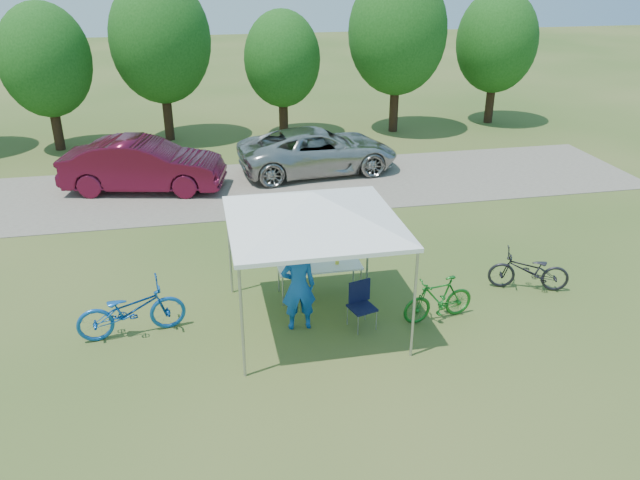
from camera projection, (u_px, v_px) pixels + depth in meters
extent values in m
plane|color=#2D5119|center=(314.00, 321.00, 12.38)|extent=(100.00, 100.00, 0.00)
cube|color=gray|center=(265.00, 187.00, 19.51)|extent=(24.00, 5.00, 0.02)
cylinder|color=#A5A5AA|center=(242.00, 324.00, 10.34)|extent=(0.05, 0.05, 2.10)
cylinder|color=#A5A5AA|center=(414.00, 306.00, 10.88)|extent=(0.05, 0.05, 2.10)
cylinder|color=#A5A5AA|center=(230.00, 248.00, 13.01)|extent=(0.05, 0.05, 2.10)
cylinder|color=#A5A5AA|center=(368.00, 236.00, 13.55)|extent=(0.05, 0.05, 2.10)
cube|color=white|center=(313.00, 222.00, 11.49)|extent=(3.15, 3.15, 0.08)
pyramid|color=white|center=(313.00, 192.00, 11.25)|extent=(4.53, 4.53, 0.55)
cylinder|color=#382314|center=(57.00, 126.00, 22.96)|extent=(0.36, 0.36, 1.75)
ellipsoid|color=#144711|center=(45.00, 60.00, 21.97)|extent=(3.20, 3.20, 4.00)
cylinder|color=#382314|center=(168.00, 114.00, 24.16)|extent=(0.36, 0.36, 2.03)
ellipsoid|color=#144711|center=(160.00, 40.00, 23.01)|extent=(3.71, 3.71, 4.64)
cylinder|color=#382314|center=(284.00, 115.00, 24.88)|extent=(0.36, 0.36, 1.61)
ellipsoid|color=#144711|center=(282.00, 59.00, 23.97)|extent=(2.94, 2.94, 3.68)
cylinder|color=#382314|center=(394.00, 106.00, 25.33)|extent=(0.36, 0.36, 2.10)
ellipsoid|color=#144711|center=(398.00, 32.00, 24.14)|extent=(3.84, 3.84, 4.80)
cylinder|color=#382314|center=(490.00, 101.00, 26.74)|extent=(0.36, 0.36, 1.82)
ellipsoid|color=#144711|center=(497.00, 41.00, 25.71)|extent=(3.33, 3.33, 4.16)
cube|color=white|center=(319.00, 265.00, 13.07)|extent=(1.75, 0.73, 0.04)
cylinder|color=#A5A5AA|center=(283.00, 291.00, 12.79)|extent=(0.04, 0.04, 0.68)
cylinder|color=#A5A5AA|center=(361.00, 283.00, 13.09)|extent=(0.04, 0.04, 0.68)
cylinder|color=#A5A5AA|center=(279.00, 277.00, 13.35)|extent=(0.04, 0.04, 0.68)
cylinder|color=#A5A5AA|center=(353.00, 270.00, 13.64)|extent=(0.04, 0.04, 0.68)
cube|color=black|center=(362.00, 308.00, 12.01)|extent=(0.57, 0.57, 0.04)
cube|color=black|center=(359.00, 291.00, 12.11)|extent=(0.46, 0.17, 0.46)
cylinder|color=#A5A5AA|center=(354.00, 325.00, 11.88)|extent=(0.02, 0.02, 0.41)
cylinder|color=#A5A5AA|center=(375.00, 322.00, 11.96)|extent=(0.02, 0.02, 0.41)
cylinder|color=#A5A5AA|center=(349.00, 314.00, 12.25)|extent=(0.02, 0.02, 0.41)
cylinder|color=#A5A5AA|center=(369.00, 311.00, 12.32)|extent=(0.02, 0.02, 0.41)
cube|color=white|center=(296.00, 259.00, 12.90)|extent=(0.50, 0.33, 0.33)
cube|color=white|center=(296.00, 251.00, 12.82)|extent=(0.52, 0.35, 0.04)
cylinder|color=yellow|center=(337.00, 262.00, 13.07)|extent=(0.08, 0.08, 0.06)
imported|color=#1551AB|center=(298.00, 286.00, 11.81)|extent=(0.67, 0.45, 1.81)
imported|color=#124EA1|center=(131.00, 310.00, 11.76)|extent=(2.09, 1.00, 1.06)
imported|color=#15621C|center=(438.00, 299.00, 12.27)|extent=(1.57, 0.67, 0.92)
imported|color=black|center=(529.00, 271.00, 13.39)|extent=(1.80, 1.13, 0.89)
imported|color=#A9A8A4|center=(318.00, 150.00, 20.57)|extent=(5.45, 2.91, 1.46)
imported|color=#530D22|center=(143.00, 165.00, 18.95)|extent=(5.06, 2.63, 1.59)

